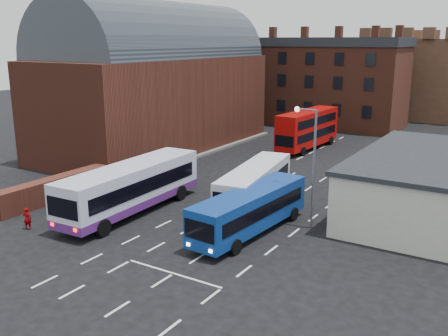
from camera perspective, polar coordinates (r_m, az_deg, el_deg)
The scene contains 13 objects.
ground at distance 31.94m, azimuth -9.63°, elevation -7.65°, with size 180.00×180.00×0.00m, color black.
railway_station at distance 55.83m, azimuth -7.65°, elevation 9.95°, with size 12.00×28.00×16.00m.
forecourt_wall at distance 40.02m, azimuth -18.80°, elevation -2.30°, with size 1.20×10.00×1.80m, color #602B1E.
cream_building at distance 37.56m, azimuth 23.29°, elevation -1.80°, with size 10.40×16.40×4.25m.
brick_terrace at distance 72.99m, azimuth 11.18°, elevation 9.16°, with size 22.00×10.00×11.00m, color brown.
castle_keep at distance 89.22m, azimuth 23.25°, elevation 9.52°, with size 22.00×22.00×12.00m, color brown.
bus_white_outbound at distance 35.65m, azimuth -10.57°, elevation -1.90°, with size 3.53×12.64×3.42m.
bus_white_inbound at distance 36.83m, azimuth 3.54°, elevation -1.66°, with size 4.07×10.80×2.88m.
bus_blue at distance 31.43m, azimuth 3.02°, elevation -4.63°, with size 3.14×10.34×2.78m.
bus_red_double at distance 56.40m, azimuth 9.53°, elevation 4.43°, with size 3.19×10.80×4.27m.
street_lamp at distance 31.96m, azimuth 9.84°, elevation 1.26°, with size 1.59×0.39×7.83m.
pedestrian_red at distance 34.70m, azimuth -21.57°, elevation -5.40°, with size 0.53×0.35×1.46m, color #860205.
pedestrian_beige at distance 35.09m, azimuth -18.76°, elevation -4.91°, with size 0.71×0.55×1.47m, color #AEA788.
Camera 1 is at (19.93, -21.93, 11.92)m, focal length 40.00 mm.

